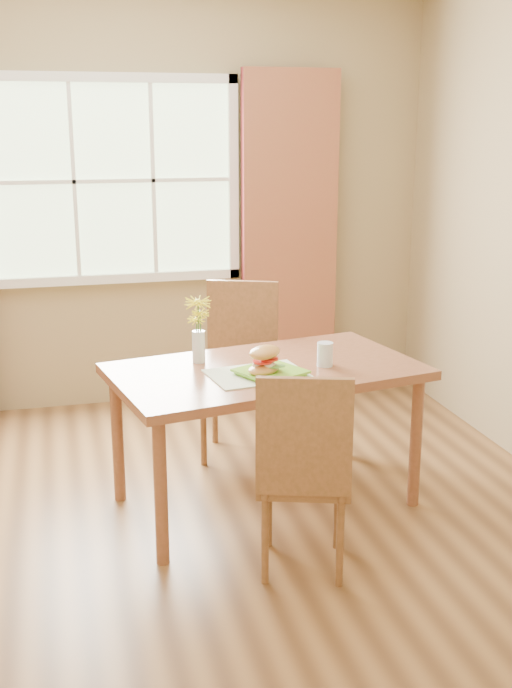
{
  "coord_description": "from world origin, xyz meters",
  "views": [
    {
      "loc": [
        -0.41,
        -3.43,
        1.86
      ],
      "look_at": [
        0.5,
        0.13,
        0.85
      ],
      "focal_mm": 42.0,
      "sensor_mm": 36.0,
      "label": 1
    }
  ],
  "objects_px": {
    "water_glass": "(325,355)",
    "dining_table": "(266,382)",
    "flower_vase": "(198,323)",
    "chair_near": "(304,466)",
    "croissant_sandwich": "(264,360)",
    "chair_far": "(240,361)"
  },
  "relations": [
    {
      "from": "croissant_sandwich",
      "to": "flower_vase",
      "type": "bearing_deg",
      "value": 89.9
    },
    {
      "from": "dining_table",
      "to": "flower_vase",
      "type": "height_order",
      "value": "flower_vase"
    },
    {
      "from": "water_glass",
      "to": "chair_far",
      "type": "bearing_deg",
      "value": 108.5
    },
    {
      "from": "dining_table",
      "to": "chair_far",
      "type": "relative_size",
      "value": 1.62
    },
    {
      "from": "chair_near",
      "to": "chair_far",
      "type": "distance_m",
      "value": 1.4
    },
    {
      "from": "dining_table",
      "to": "chair_far",
      "type": "height_order",
      "value": "chair_far"
    },
    {
      "from": "chair_near",
      "to": "water_glass",
      "type": "xyz_separation_m",
      "value": [
        0.31,
        0.65,
        0.27
      ]
    },
    {
      "from": "dining_table",
      "to": "croissant_sandwich",
      "type": "relative_size",
      "value": 7.35
    },
    {
      "from": "chair_far",
      "to": "water_glass",
      "type": "height_order",
      "value": "chair_far"
    },
    {
      "from": "croissant_sandwich",
      "to": "chair_near",
      "type": "bearing_deg",
      "value": -124.87
    },
    {
      "from": "water_glass",
      "to": "dining_table",
      "type": "bearing_deg",
      "value": 169.96
    },
    {
      "from": "flower_vase",
      "to": "water_glass",
      "type": "bearing_deg",
      "value": -20.08
    },
    {
      "from": "chair_far",
      "to": "water_glass",
      "type": "bearing_deg",
      "value": -49.1
    },
    {
      "from": "dining_table",
      "to": "chair_near",
      "type": "height_order",
      "value": "chair_near"
    },
    {
      "from": "water_glass",
      "to": "flower_vase",
      "type": "height_order",
      "value": "flower_vase"
    },
    {
      "from": "croissant_sandwich",
      "to": "water_glass",
      "type": "bearing_deg",
      "value": -19.25
    },
    {
      "from": "croissant_sandwich",
      "to": "chair_far",
      "type": "bearing_deg",
      "value": 46.84
    },
    {
      "from": "chair_near",
      "to": "croissant_sandwich",
      "type": "bearing_deg",
      "value": 110.67
    },
    {
      "from": "chair_near",
      "to": "chair_far",
      "type": "bearing_deg",
      "value": 105.55
    },
    {
      "from": "dining_table",
      "to": "chair_near",
      "type": "distance_m",
      "value": 0.71
    },
    {
      "from": "chair_far",
      "to": "water_glass",
      "type": "xyz_separation_m",
      "value": [
        0.25,
        -0.75,
        0.23
      ]
    },
    {
      "from": "chair_near",
      "to": "croissant_sandwich",
      "type": "relative_size",
      "value": 4.21
    }
  ]
}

